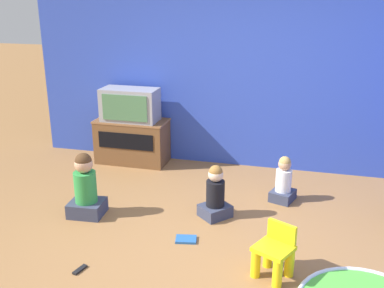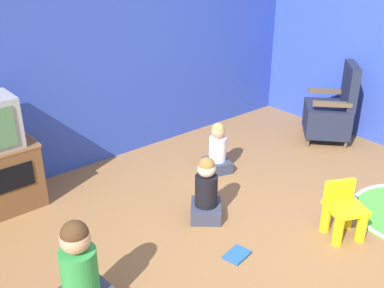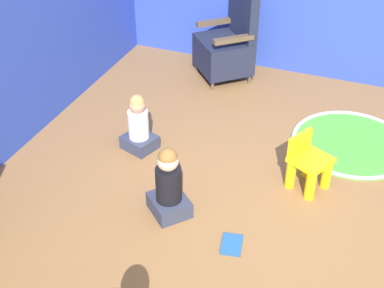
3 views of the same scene
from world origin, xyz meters
The scene contains 7 objects.
ground_plane centered at (0.00, 0.00, 0.00)m, with size 30.00×30.00×0.00m, color olive.
black_armchair centered at (2.21, 1.01, 0.37)m, with size 0.75×0.75×0.96m.
yellow_kid_chair centered at (0.63, -0.21, 0.20)m, with size 0.39×0.38×0.46m.
play_mat centered at (1.38, -0.48, 0.01)m, with size 1.09×1.09×0.04m.
child_watching_left centered at (0.61, 1.30, 0.24)m, with size 0.32×0.34×0.55m.
child_watching_right centered at (-0.07, 0.71, 0.26)m, with size 0.40×0.40×0.59m.
book centered at (-0.24, 0.15, 0.01)m, with size 0.23×0.18×0.02m.
Camera 3 is at (-2.88, -0.58, 2.82)m, focal length 50.00 mm.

